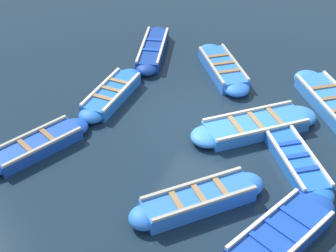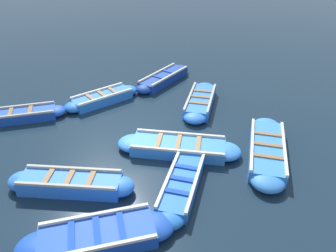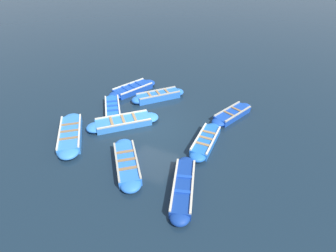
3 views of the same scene
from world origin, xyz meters
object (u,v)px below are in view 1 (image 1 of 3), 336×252
object	(u,v)px
boat_inner_gap	(255,126)
boat_alongside	(37,145)
boat_bow_out	(112,94)
boat_mid_row	(296,161)
boat_broadside	(153,50)
boat_outer_right	(198,200)
boat_end_of_row	(223,68)
boat_stern_in	(280,236)
boat_centre	(332,103)

from	to	relation	value
boat_inner_gap	boat_alongside	bearing A→B (deg)	32.04
boat_bow_out	boat_inner_gap	distance (m)	4.43
boat_bow_out	boat_mid_row	bearing A→B (deg)	172.37
boat_broadside	boat_outer_right	size ratio (longest dim) A/B	1.19
boat_alongside	boat_end_of_row	world-z (taller)	boat_end_of_row
boat_stern_in	boat_mid_row	size ratio (longest dim) A/B	1.19
boat_end_of_row	boat_centre	bearing A→B (deg)	169.97
boat_bow_out	boat_stern_in	bearing A→B (deg)	150.78
boat_broadside	boat_inner_gap	world-z (taller)	boat_broadside
boat_stern_in	boat_broadside	xyz separation A→B (m)	(6.03, -6.44, 0.01)
boat_bow_out	boat_broadside	world-z (taller)	boat_broadside
boat_alongside	boat_broadside	bearing A→B (deg)	-94.94
boat_inner_gap	boat_centre	distance (m)	2.67
boat_alongside	boat_centre	bearing A→B (deg)	-143.07
boat_broadside	boat_mid_row	size ratio (longest dim) A/B	1.17
boat_end_of_row	boat_inner_gap	bearing A→B (deg)	124.87
boat_outer_right	boat_centre	xyz separation A→B (m)	(-2.22, -5.29, -0.02)
boat_mid_row	boat_outer_right	bearing A→B (deg)	52.61
boat_outer_right	boat_broadside	bearing A→B (deg)	-56.62
boat_mid_row	boat_end_of_row	bearing A→B (deg)	-48.78
boat_alongside	boat_bow_out	world-z (taller)	boat_bow_out
boat_bow_out	boat_end_of_row	xyz separation A→B (m)	(-2.60, -2.84, 0.01)
boat_bow_out	boat_centre	world-z (taller)	boat_centre
boat_mid_row	boat_end_of_row	xyz separation A→B (m)	(3.17, -3.61, 0.02)
boat_bow_out	boat_alongside	bearing A→B (deg)	78.44
boat_mid_row	boat_centre	world-z (taller)	boat_centre
boat_stern_in	boat_centre	xyz separation A→B (m)	(-0.27, -5.53, 0.02)
boat_stern_in	boat_bow_out	size ratio (longest dim) A/B	1.14
boat_alongside	boat_inner_gap	bearing A→B (deg)	-147.96
boat_alongside	boat_outer_right	distance (m)	4.60
boat_outer_right	boat_centre	bearing A→B (deg)	-112.77
boat_centre	boat_bow_out	bearing A→B (deg)	19.48
boat_broadside	boat_inner_gap	size ratio (longest dim) A/B	1.03
boat_broadside	boat_inner_gap	xyz separation A→B (m)	(-4.51, 2.89, -0.01)
boat_bow_out	boat_end_of_row	size ratio (longest dim) A/B	0.98
boat_stern_in	boat_mid_row	distance (m)	2.56
boat_bow_out	boat_outer_right	bearing A→B (deg)	142.40
boat_inner_gap	boat_mid_row	xyz separation A→B (m)	(-1.34, 0.99, -0.01)
boat_bow_out	boat_centre	xyz separation A→B (m)	(-6.22, -2.20, 0.01)
boat_bow_out	boat_mid_row	xyz separation A→B (m)	(-5.77, 0.77, -0.02)
boat_stern_in	boat_inner_gap	xyz separation A→B (m)	(1.52, -3.55, 0.00)
boat_broadside	boat_centre	distance (m)	6.36
boat_bow_out	boat_centre	size ratio (longest dim) A/B	0.87
boat_mid_row	boat_end_of_row	size ratio (longest dim) A/B	0.95
boat_broadside	boat_mid_row	xyz separation A→B (m)	(-5.85, 3.88, -0.02)
boat_alongside	boat_centre	xyz separation A→B (m)	(-6.82, -5.13, 0.02)
boat_stern_in	boat_inner_gap	world-z (taller)	boat_inner_gap
boat_broadside	boat_inner_gap	bearing A→B (deg)	147.34
boat_alongside	boat_end_of_row	size ratio (longest dim) A/B	1.00
boat_alongside	boat_broadside	xyz separation A→B (m)	(-0.52, -6.03, 0.01)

